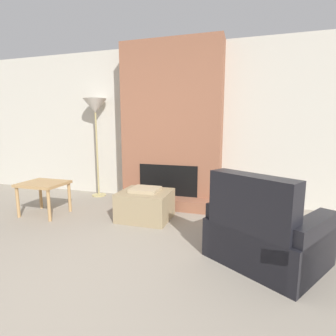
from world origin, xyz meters
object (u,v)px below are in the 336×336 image
Objects in this scene: armchair at (263,235)px; floor_lamp_left at (95,110)px; ottoman at (145,205)px; side_table at (43,187)px.

floor_lamp_left reaches higher than armchair.
ottoman is at bearing -34.49° from floor_lamp_left.
ottoman is at bearing 9.78° from side_table.
side_table is (-1.48, -0.26, 0.20)m from ottoman.
armchair is at bearing -9.81° from side_table.
floor_lamp_left is at bearing 2.35° from armchair.
ottoman is 1.69m from armchair.
armchair is 0.70× the size of floor_lamp_left.
side_table is 1.63m from floor_lamp_left.
armchair is 3.03m from side_table.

